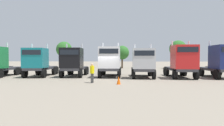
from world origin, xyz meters
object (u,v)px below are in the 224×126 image
semi_truck_black (73,62)px  visitor_in_hivis (92,71)px  semi_truck_silver (143,63)px  traffic_cone_near (119,80)px  semi_truck_teal (38,62)px  semi_truck_red (182,61)px  semi_truck_navy (221,61)px  semi_truck_white (110,62)px

semi_truck_black → visitor_in_hivis: size_ratio=3.31×
semi_truck_silver → visitor_in_hivis: bearing=-47.0°
visitor_in_hivis → semi_truck_silver: bearing=-126.6°
semi_truck_silver → traffic_cone_near: 6.07m
semi_truck_teal → semi_truck_silver: (12.65, -0.61, -0.04)m
semi_truck_red → visitor_in_hivis: size_ratio=3.55×
semi_truck_navy → semi_truck_silver: bearing=-91.9°
semi_truck_silver → traffic_cone_near: semi_truck_silver is taller
semi_truck_teal → semi_truck_white: bearing=86.8°
semi_truck_silver → semi_truck_red: semi_truck_red is taller
semi_truck_navy → visitor_in_hivis: (-13.99, -4.45, -0.90)m
semi_truck_black → traffic_cone_near: semi_truck_black is taller
semi_truck_teal → semi_truck_white: size_ratio=1.04×
visitor_in_hivis → semi_truck_navy: bearing=-149.5°
semi_truck_silver → visitor_in_hivis: semi_truck_silver is taller
semi_truck_white → semi_truck_navy: size_ratio=1.02×
visitor_in_hivis → traffic_cone_near: visitor_in_hivis is taller
semi_truck_white → visitor_in_hivis: semi_truck_white is taller
semi_truck_red → visitor_in_hivis: 10.61m
semi_truck_teal → semi_truck_navy: bearing=84.6°
semi_truck_white → semi_truck_silver: (3.85, -0.70, -0.10)m
semi_truck_red → semi_truck_navy: (4.37, 0.06, 0.01)m
semi_truck_teal → semi_truck_red: semi_truck_red is taller
semi_truck_white → semi_truck_silver: semi_truck_white is taller
semi_truck_teal → visitor_in_hivis: 9.04m
semi_truck_teal → semi_truck_navy: 21.46m
semi_truck_teal → semi_truck_silver: semi_truck_teal is taller
traffic_cone_near → semi_truck_silver: bearing=62.5°
semi_truck_black → visitor_in_hivis: bearing=29.9°
semi_truck_teal → semi_truck_red: (17.07, -0.68, 0.15)m
semi_truck_red → traffic_cone_near: 8.97m
semi_truck_red → semi_truck_navy: 4.37m
semi_truck_red → semi_truck_teal: bearing=-90.3°
semi_truck_teal → traffic_cone_near: size_ratio=8.79×
semi_truck_white → semi_truck_silver: size_ratio=1.05×
semi_truck_navy → visitor_in_hivis: bearing=-74.3°
semi_truck_silver → semi_truck_red: size_ratio=0.91×
semi_truck_white → semi_truck_navy: bearing=87.6°
semi_truck_black → semi_truck_white: bearing=87.4°
semi_truck_teal → semi_truck_white: semi_truck_white is taller
traffic_cone_near → semi_truck_teal: bearing=149.5°
semi_truck_navy → visitor_in_hivis: 14.71m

